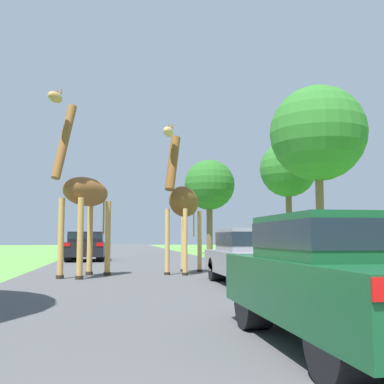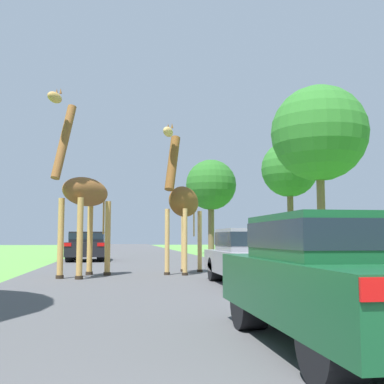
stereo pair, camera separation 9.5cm
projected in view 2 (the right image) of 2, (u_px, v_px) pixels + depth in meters
road at (136, 256)px, 30.44m from camera, size 8.07×120.00×0.00m
giraffe_near_road at (183, 202)px, 15.77m from camera, size 1.71×2.75×4.69m
giraffe_companion at (84, 194)px, 14.35m from camera, size 1.90×2.85×5.31m
car_lead_maroon at (343, 276)px, 5.08m from camera, size 1.73×4.05×1.40m
car_queue_right at (87, 246)px, 24.46m from camera, size 1.87×3.94×1.46m
car_queue_left at (256, 255)px, 11.93m from camera, size 1.90×4.16×1.38m
tree_centre_back at (290, 170)px, 31.08m from camera, size 3.64×3.64×7.43m
tree_right_cluster at (211, 185)px, 35.32m from camera, size 3.70×3.70×6.90m
tree_mid_field at (319, 134)px, 24.98m from camera, size 4.99×4.99×9.07m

